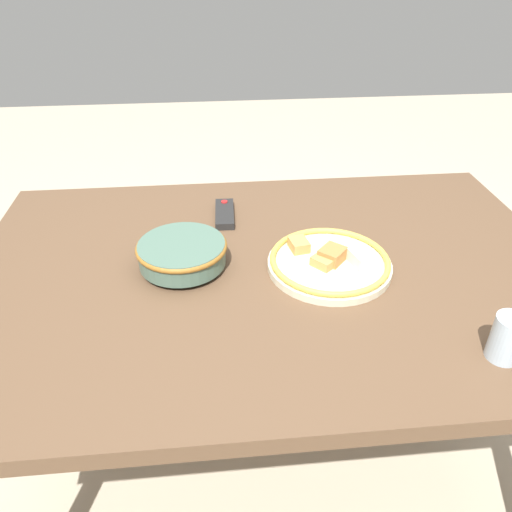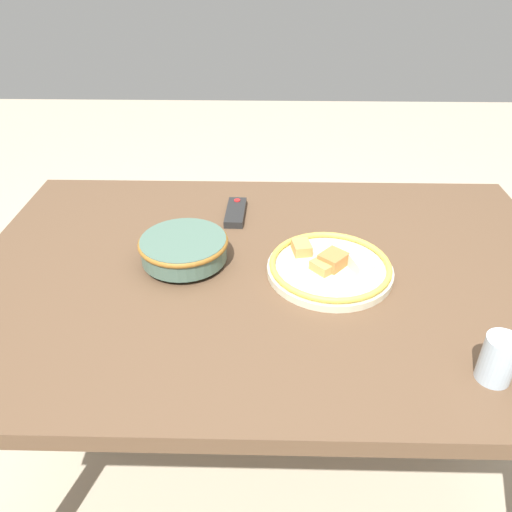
{
  "view_description": "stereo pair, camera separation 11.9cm",
  "coord_description": "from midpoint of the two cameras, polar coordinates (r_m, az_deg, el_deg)",
  "views": [
    {
      "loc": [
        -0.13,
        -0.99,
        1.44
      ],
      "look_at": [
        -0.04,
        -0.0,
        0.78
      ],
      "focal_mm": 35.0,
      "sensor_mm": 36.0,
      "label": 1
    },
    {
      "loc": [
        -0.02,
        -1.0,
        1.44
      ],
      "look_at": [
        -0.04,
        -0.0,
        0.78
      ],
      "focal_mm": 35.0,
      "sensor_mm": 36.0,
      "label": 2
    }
  ],
  "objects": [
    {
      "name": "tv_remote",
      "position": [
        1.43,
        0.04,
        4.95
      ],
      "size": [
        0.06,
        0.15,
        0.02
      ],
      "rotation": [
        0.0,
        0.0,
        6.25
      ],
      "color": "black",
      "rests_on": "dining_table"
    },
    {
      "name": "ground_plane",
      "position": [
        1.75,
        3.43,
        -22.03
      ],
      "size": [
        8.0,
        8.0,
        0.0
      ],
      "primitive_type": "plane",
      "color": "#B7A88E"
    },
    {
      "name": "noodle_bowl",
      "position": [
        1.21,
        -5.48,
        0.8
      ],
      "size": [
        0.22,
        0.22,
        0.07
      ],
      "color": "#4C6B5B",
      "rests_on": "dining_table"
    },
    {
      "name": "food_plate",
      "position": [
        1.2,
        11.29,
        -1.34
      ],
      "size": [
        0.3,
        0.3,
        0.05
      ],
      "color": "beige",
      "rests_on": "dining_table"
    },
    {
      "name": "drinking_glass",
      "position": [
        1.03,
        29.05,
        -10.4
      ],
      "size": [
        0.06,
        0.06,
        0.09
      ],
      "color": "silver",
      "rests_on": "dining_table"
    },
    {
      "name": "dining_table",
      "position": [
        1.26,
        4.45,
        -4.29
      ],
      "size": [
        1.46,
        0.98,
        0.75
      ],
      "color": "brown",
      "rests_on": "ground_plane"
    }
  ]
}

